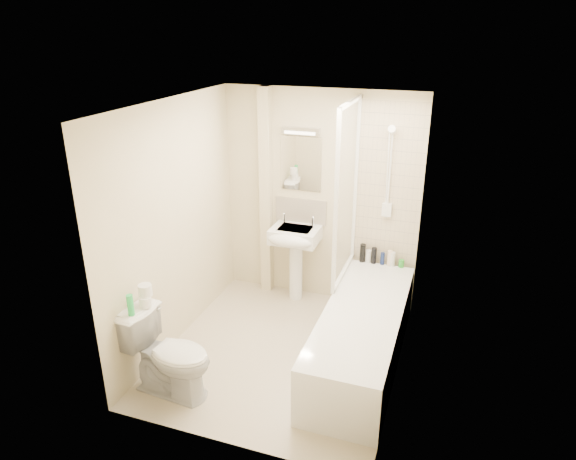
% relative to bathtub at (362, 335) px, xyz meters
% --- Properties ---
extents(floor, '(2.50, 2.50, 0.00)m').
position_rel_bathtub_xyz_m(floor, '(-0.75, -0.12, -0.29)').
color(floor, beige).
rests_on(floor, ground).
extents(wall_back, '(2.20, 0.02, 2.40)m').
position_rel_bathtub_xyz_m(wall_back, '(-0.75, 1.13, 0.91)').
color(wall_back, beige).
rests_on(wall_back, ground).
extents(wall_left, '(0.02, 2.50, 2.40)m').
position_rel_bathtub_xyz_m(wall_left, '(-1.85, -0.12, 0.91)').
color(wall_left, beige).
rests_on(wall_left, ground).
extents(wall_right, '(0.02, 2.50, 2.40)m').
position_rel_bathtub_xyz_m(wall_right, '(0.35, -0.12, 0.91)').
color(wall_right, beige).
rests_on(wall_right, ground).
extents(ceiling, '(2.20, 2.50, 0.02)m').
position_rel_bathtub_xyz_m(ceiling, '(-0.75, -0.12, 2.11)').
color(ceiling, white).
rests_on(ceiling, wall_back).
extents(tile_back, '(0.70, 0.01, 1.75)m').
position_rel_bathtub_xyz_m(tile_back, '(0.00, 1.12, 1.14)').
color(tile_back, beige).
rests_on(tile_back, wall_back).
extents(tile_right, '(0.01, 2.10, 1.75)m').
position_rel_bathtub_xyz_m(tile_right, '(0.34, 0.00, 1.14)').
color(tile_right, beige).
rests_on(tile_right, wall_right).
extents(pipe_boxing, '(0.12, 0.12, 2.40)m').
position_rel_bathtub_xyz_m(pipe_boxing, '(-1.37, 1.07, 0.91)').
color(pipe_boxing, beige).
rests_on(pipe_boxing, ground).
extents(splashback, '(0.60, 0.02, 0.30)m').
position_rel_bathtub_xyz_m(splashback, '(-0.97, 1.12, 0.74)').
color(splashback, beige).
rests_on(splashback, wall_back).
extents(mirror, '(0.46, 0.01, 0.60)m').
position_rel_bathtub_xyz_m(mirror, '(-0.97, 1.12, 1.29)').
color(mirror, white).
rests_on(mirror, wall_back).
extents(strip_light, '(0.42, 0.07, 0.07)m').
position_rel_bathtub_xyz_m(strip_light, '(-0.97, 1.09, 1.66)').
color(strip_light, silver).
rests_on(strip_light, wall_back).
extents(bathtub, '(0.70, 2.10, 0.55)m').
position_rel_bathtub_xyz_m(bathtub, '(0.00, 0.00, 0.00)').
color(bathtub, white).
rests_on(bathtub, ground).
extents(shower_screen, '(0.04, 0.92, 1.80)m').
position_rel_bathtub_xyz_m(shower_screen, '(-0.35, 0.68, 1.16)').
color(shower_screen, white).
rests_on(shower_screen, bathtub).
extents(shower_fixture, '(0.10, 0.16, 0.99)m').
position_rel_bathtub_xyz_m(shower_fixture, '(-0.00, 1.07, 1.26)').
color(shower_fixture, white).
rests_on(shower_fixture, wall_back).
extents(pedestal_sink, '(0.53, 0.48, 1.02)m').
position_rel_bathtub_xyz_m(pedestal_sink, '(-0.97, 0.89, 0.43)').
color(pedestal_sink, white).
rests_on(pedestal_sink, ground).
extents(bottle_black_a, '(0.06, 0.06, 0.21)m').
position_rel_bathtub_xyz_m(bottle_black_a, '(-0.22, 1.04, 0.36)').
color(bottle_black_a, black).
rests_on(bottle_black_a, bathtub).
extents(bottle_white_a, '(0.06, 0.06, 0.15)m').
position_rel_bathtub_xyz_m(bottle_white_a, '(-0.16, 1.04, 0.33)').
color(bottle_white_a, silver).
rests_on(bottle_white_a, bathtub).
extents(bottle_black_b, '(0.06, 0.06, 0.18)m').
position_rel_bathtub_xyz_m(bottle_black_b, '(-0.10, 1.04, 0.35)').
color(bottle_black_b, black).
rests_on(bottle_black_b, bathtub).
extents(bottle_blue, '(0.04, 0.04, 0.14)m').
position_rel_bathtub_xyz_m(bottle_blue, '(-0.00, 1.04, 0.33)').
color(bottle_blue, navy).
rests_on(bottle_blue, bathtub).
extents(bottle_cream, '(0.05, 0.05, 0.17)m').
position_rel_bathtub_xyz_m(bottle_cream, '(0.08, 1.04, 0.35)').
color(bottle_cream, '#FBDFC2').
rests_on(bottle_cream, bathtub).
extents(bottle_white_b, '(0.06, 0.06, 0.16)m').
position_rel_bathtub_xyz_m(bottle_white_b, '(0.11, 1.04, 0.34)').
color(bottle_white_b, silver).
rests_on(bottle_white_b, bathtub).
extents(bottle_green, '(0.06, 0.06, 0.08)m').
position_rel_bathtub_xyz_m(bottle_green, '(0.21, 1.04, 0.30)').
color(bottle_green, green).
rests_on(bottle_green, bathtub).
extents(toilet, '(0.56, 0.83, 0.77)m').
position_rel_bathtub_xyz_m(toilet, '(-1.47, -0.97, 0.10)').
color(toilet, white).
rests_on(toilet, ground).
extents(toilet_roll_lower, '(0.10, 0.10, 0.09)m').
position_rel_bathtub_xyz_m(toilet_roll_lower, '(-1.70, -0.90, 0.53)').
color(toilet_roll_lower, white).
rests_on(toilet_roll_lower, toilet).
extents(toilet_roll_upper, '(0.12, 0.12, 0.10)m').
position_rel_bathtub_xyz_m(toilet_roll_upper, '(-1.71, -0.87, 0.62)').
color(toilet_roll_upper, white).
rests_on(toilet_roll_upper, toilet_roll_lower).
extents(green_bottle, '(0.05, 0.05, 0.19)m').
position_rel_bathtub_xyz_m(green_bottle, '(-1.74, -1.06, 0.58)').
color(green_bottle, '#29C756').
rests_on(green_bottle, toilet).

